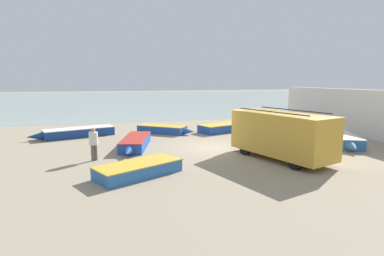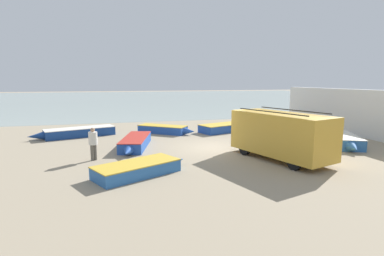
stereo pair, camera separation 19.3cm
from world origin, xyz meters
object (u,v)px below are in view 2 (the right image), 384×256
Objects in this scene: fishing_rowboat_0 at (135,143)px; fisherman_2 at (93,141)px; parked_van at (280,134)px; fishing_rowboat_5 at (165,129)px; fisherman_1 at (257,118)px; fishing_rowboat_4 at (140,168)px; fisherman_0 at (257,126)px; fishing_rowboat_3 at (223,128)px; fishing_rowboat_1 at (77,132)px; fishing_rowboat_2 at (340,140)px.

fisherman_2 is at bearing -29.20° from fishing_rowboat_0.
parked_van reaches higher than fishing_rowboat_5.
fishing_rowboat_0 is 2.91× the size of fisherman_1.
fishing_rowboat_5 is at bearing 47.60° from fishing_rowboat_4.
fisherman_0 reaches higher than fishing_rowboat_4.
fisherman_1 is at bearing -22.24° from fishing_rowboat_3.
parked_van is 1.33× the size of fishing_rowboat_4.
fishing_rowboat_5 is 6.91m from fisherman_0.
fisherman_2 is (-2.01, 2.87, 0.70)m from fishing_rowboat_4.
fishing_rowboat_5 is 2.50× the size of fisherman_0.
fishing_rowboat_3 is 2.85m from fisherman_1.
fishing_rowboat_1 is at bearing -127.18° from fishing_rowboat_0.
fisherman_1 reaches higher than fishing_rowboat_2.
fishing_rowboat_4 is at bearing -53.52° from fishing_rowboat_2.
fishing_rowboat_2 is 1.17× the size of fishing_rowboat_3.
fisherman_0 reaches higher than fishing_rowboat_0.
fishing_rowboat_0 is at bearing -82.32° from fishing_rowboat_5.
parked_van is at bearing -128.97° from fisherman_2.
fishing_rowboat_3 is at bearing 165.87° from fisherman_0.
fishing_rowboat_5 is at bearing 153.82° from fishing_rowboat_3.
fishing_rowboat_3 is 4.08m from fisherman_0.
fishing_rowboat_0 reaches higher than fishing_rowboat_5.
fishing_rowboat_1 is 10.36m from fishing_rowboat_4.
fishing_rowboat_1 is 17.25m from fishing_rowboat_2.
fisherman_1 reaches higher than fishing_rowboat_4.
fishing_rowboat_0 is 5.04m from fishing_rowboat_5.
fisherman_2 is at bearing 159.02° from fisherman_1.
fisherman_0 is at bearing -29.45° from parked_van.
fishing_rowboat_0 is 3.05× the size of fisherman_2.
fishing_rowboat_5 is 2.50× the size of fisherman_2.
fishing_rowboat_0 is 5.18m from fishing_rowboat_4.
fishing_rowboat_5 is 2.39× the size of fisherman_1.
fishing_rowboat_0 is at bearing 61.05° from fishing_rowboat_4.
fishing_rowboat_4 is at bearing 174.20° from fisherman_1.
parked_van is at bearing 71.14° from fishing_rowboat_0.
parked_van is at bearing -20.66° from fishing_rowboat_4.
fishing_rowboat_2 reaches higher than fishing_rowboat_5.
fishing_rowboat_0 is 5.87m from fishing_rowboat_1.
fishing_rowboat_3 reaches higher than fishing_rowboat_4.
fishing_rowboat_4 is 9.44m from fisherman_0.
fisherman_1 is 1.05× the size of fisherman_2.
fisherman_1 is at bearing -134.28° from fishing_rowboat_2.
fisherman_2 is at bearing 59.31° from parked_van.
fishing_rowboat_3 is (10.53, -0.62, -0.00)m from fishing_rowboat_1.
fishing_rowboat_0 is 1.02× the size of fishing_rowboat_2.
fishing_rowboat_4 is (-6.97, -9.12, -0.04)m from fishing_rowboat_3.
fishing_rowboat_5 is (2.58, 9.60, 0.02)m from fishing_rowboat_4.
fishing_rowboat_4 is at bearing 12.19° from fishing_rowboat_0.
fishing_rowboat_3 is 2.56× the size of fisherman_2.
parked_van is 8.35m from fishing_rowboat_3.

